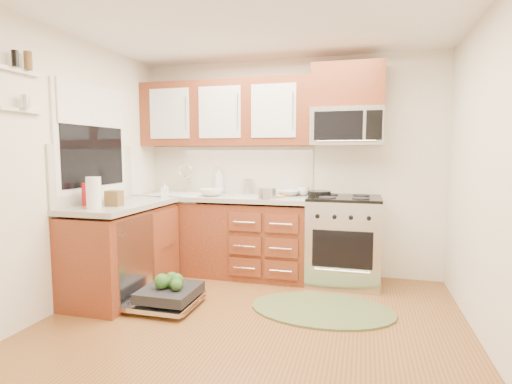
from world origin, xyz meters
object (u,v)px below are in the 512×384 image
(rug, at_px, (322,309))
(cup, at_px, (303,191))
(paper_towel_roll, at_px, (94,193))
(cutting_board, at_px, (273,196))
(stock_pot, at_px, (267,193))
(dishwasher, at_px, (166,297))
(skillet, at_px, (319,193))
(microwave, at_px, (347,127))
(bowl_a, at_px, (289,193))
(bowl_b, at_px, (212,192))
(sink, at_px, (180,205))
(range, at_px, (344,240))
(upper_cabinets, at_px, (225,114))

(rug, xyz_separation_m, cup, (-0.34, 1.05, 0.97))
(paper_towel_roll, height_order, cup, paper_towel_roll)
(cutting_board, bearing_deg, stock_pot, -95.97)
(rug, bearing_deg, cup, 107.81)
(paper_towel_roll, distance_m, cup, 2.26)
(paper_towel_roll, bearing_deg, dishwasher, 17.94)
(dishwasher, height_order, rug, dishwasher)
(dishwasher, relative_size, skillet, 2.73)
(microwave, height_order, bowl_a, microwave)
(dishwasher, bearing_deg, bowl_b, 86.96)
(dishwasher, bearing_deg, stock_pot, 51.57)
(sink, height_order, cutting_board, cutting_board)
(range, relative_size, rug, 0.73)
(skillet, height_order, stock_pot, stock_pot)
(stock_pot, xyz_separation_m, cup, (0.33, 0.43, -0.01))
(range, height_order, microwave, microwave)
(upper_cabinets, distance_m, paper_towel_roll, 1.82)
(microwave, distance_m, cutting_board, 1.10)
(dishwasher, distance_m, bowl_a, 1.80)
(stock_pot, bearing_deg, bowl_b, 171.01)
(dishwasher, bearing_deg, cup, 51.86)
(dishwasher, bearing_deg, cutting_board, 56.57)
(upper_cabinets, xyz_separation_m, sink, (-0.52, -0.16, -1.07))
(range, height_order, bowl_a, bowl_a)
(skillet, relative_size, paper_towel_roll, 0.91)
(rug, bearing_deg, sink, 155.28)
(rug, relative_size, cup, 9.90)
(range, height_order, paper_towel_roll, paper_towel_roll)
(paper_towel_roll, xyz_separation_m, bowl_b, (0.64, 1.22, -0.10))
(skillet, height_order, bowl_a, skillet)
(stock_pot, distance_m, cup, 0.54)
(rug, height_order, paper_towel_roll, paper_towel_roll)
(cutting_board, bearing_deg, microwave, 7.90)
(range, bearing_deg, bowl_b, -176.03)
(rug, relative_size, bowl_a, 5.00)
(microwave, relative_size, skillet, 2.96)
(stock_pot, bearing_deg, paper_towel_roll, -139.86)
(rug, distance_m, skillet, 1.33)
(skillet, bearing_deg, dishwasher, -136.31)
(cutting_board, bearing_deg, cup, 34.27)
(cup, bearing_deg, bowl_a, -162.46)
(sink, relative_size, skillet, 2.42)
(upper_cabinets, xyz_separation_m, bowl_a, (0.77, 0.03, -0.92))
(stock_pot, bearing_deg, rug, -43.00)
(skillet, relative_size, cutting_board, 0.94)
(skillet, xyz_separation_m, bowl_a, (-0.36, 0.10, -0.02))
(skillet, xyz_separation_m, cutting_board, (-0.51, -0.06, -0.04))
(microwave, bearing_deg, rug, -98.45)
(dishwasher, height_order, cup, cup)
(range, height_order, skillet, skillet)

